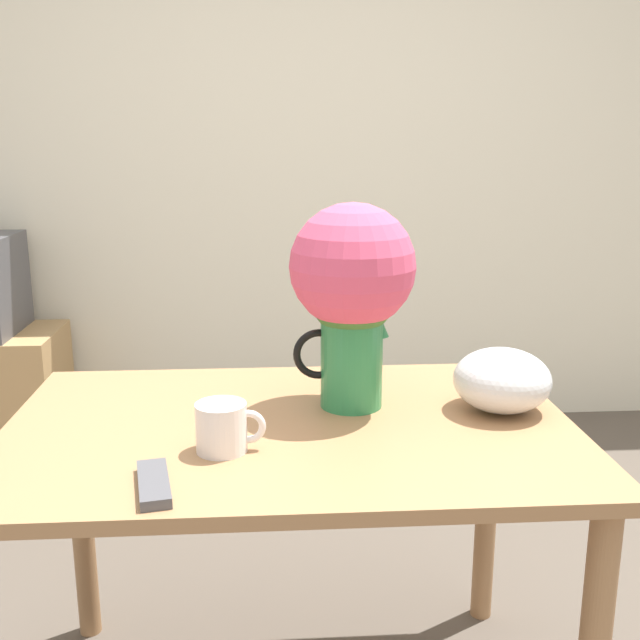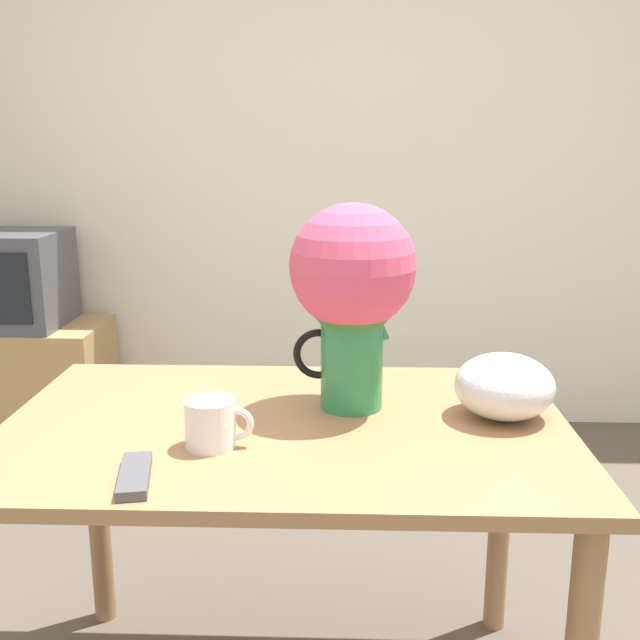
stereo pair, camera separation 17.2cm
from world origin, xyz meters
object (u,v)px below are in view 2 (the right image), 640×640
at_px(coffee_mug, 212,423).
at_px(white_bowl, 504,386).
at_px(flower_vase, 352,285).
at_px(tv_set, 9,279).

xyz_separation_m(coffee_mug, white_bowl, (0.63, 0.19, 0.02)).
distance_m(flower_vase, coffee_mug, 0.45).
bearing_deg(flower_vase, coffee_mug, -139.43).
relative_size(flower_vase, tv_set, 1.00).
relative_size(flower_vase, coffee_mug, 3.38).
bearing_deg(flower_vase, tv_set, 133.97).
xyz_separation_m(coffee_mug, tv_set, (-1.24, 1.82, -0.05)).
bearing_deg(tv_set, white_bowl, -41.19).
bearing_deg(tv_set, coffee_mug, -55.84).
distance_m(flower_vase, tv_set, 2.21).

